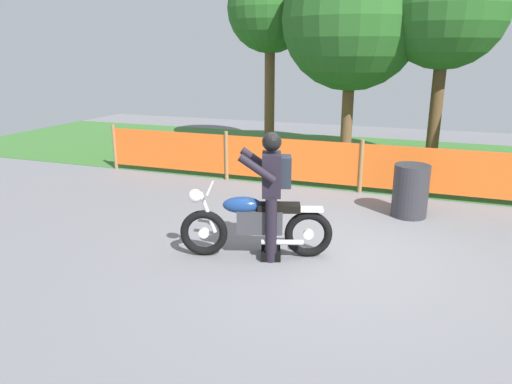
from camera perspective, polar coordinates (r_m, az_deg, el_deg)
name	(u,v)px	position (r m, az deg, el deg)	size (l,w,h in m)	color
ground	(325,254)	(6.66, 8.31, -7.32)	(24.00, 24.00, 0.02)	slate
grass_verge	(378,159)	(12.65, 14.41, 3.83)	(24.00, 6.36, 0.01)	#386B2D
barrier_fence	(361,165)	(9.45, 12.50, 3.13)	(11.48, 0.08, 1.05)	olive
tree_leftmost	(270,10)	(13.47, 1.72, 20.97)	(2.29, 2.29, 4.91)	brown
tree_near_left	(352,20)	(12.01, 11.48, 19.62)	(3.30, 3.30, 5.05)	brown
tree_near_right	(447,8)	(11.77, 21.91, 19.83)	(2.67, 2.67, 4.94)	brown
motorcycle_lead	(255,223)	(6.33, -0.12, -3.75)	(1.97, 0.86, 0.97)	black
rider_lead	(272,188)	(6.18, 1.93, 0.44)	(0.77, 0.67, 1.69)	black
oil_drum	(410,191)	(8.30, 18.05, 0.14)	(0.58, 0.58, 0.88)	#2D2D33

